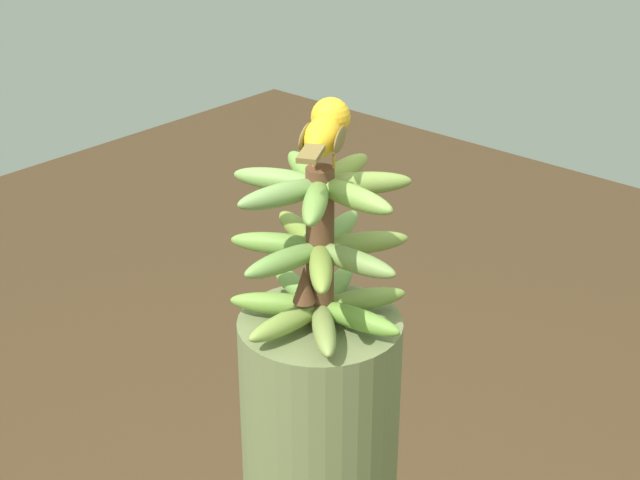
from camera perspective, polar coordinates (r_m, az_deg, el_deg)
name	(u,v)px	position (r m, az deg, el deg)	size (l,w,h in m)	color
banana_bunch	(320,248)	(1.47, -0.01, -0.50)	(0.29, 0.29, 0.26)	brown
perched_bird	(326,129)	(1.42, 0.37, 6.61)	(0.20, 0.12, 0.09)	#C68933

